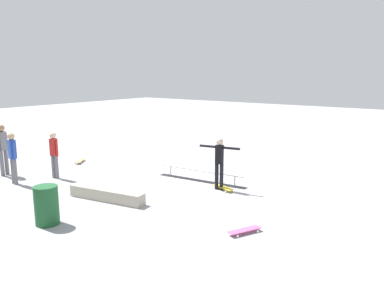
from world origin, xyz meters
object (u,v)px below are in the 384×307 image
object	(u,v)px
loose_skateboard_natural	(80,161)
trash_bin	(47,205)
skateboard_main	(223,187)
bystander_blue_shirt	(13,155)
grind_rail	(201,176)
skater_main	(219,160)
bystander_red_shirt	(54,152)
bystander_grey_shirt	(3,147)
skate_ledge	(107,195)
loose_skateboard_pink	(245,230)

from	to	relation	value
loose_skateboard_natural	trash_bin	bearing A→B (deg)	-170.91
skateboard_main	bystander_blue_shirt	distance (m)	6.64
grind_rail	bystander_blue_shirt	world-z (taller)	bystander_blue_shirt
skater_main	bystander_red_shirt	xyz separation A→B (m)	(5.10, 2.14, -0.04)
bystander_red_shirt	bystander_grey_shirt	bearing A→B (deg)	-163.86
trash_bin	bystander_grey_shirt	bearing A→B (deg)	-19.15
skater_main	loose_skateboard_natural	xyz separation A→B (m)	(6.33, 0.18, -0.85)
bystander_grey_shirt	bystander_red_shirt	world-z (taller)	bystander_grey_shirt
skate_ledge	bystander_grey_shirt	size ratio (longest dim) A/B	1.33
skate_ledge	trash_bin	world-z (taller)	trash_bin
skate_ledge	bystander_red_shirt	size ratio (longest dim) A/B	1.51
bystander_red_shirt	loose_skateboard_natural	world-z (taller)	bystander_red_shirt
loose_skateboard_natural	bystander_grey_shirt	bearing A→B (deg)	134.02
grind_rail	skate_ledge	distance (m)	3.31
bystander_red_shirt	trash_bin	distance (m)	4.29
bystander_red_shirt	bystander_blue_shirt	bearing A→B (deg)	-119.14
bystander_blue_shirt	bystander_red_shirt	bearing A→B (deg)	-101.48
bystander_grey_shirt	skater_main	bearing A→B (deg)	-72.93
bystander_blue_shirt	loose_skateboard_natural	distance (m)	3.37
grind_rail	bystander_grey_shirt	world-z (taller)	bystander_grey_shirt
bystander_blue_shirt	loose_skateboard_natural	world-z (taller)	bystander_blue_shirt
skater_main	bystander_grey_shirt	xyz separation A→B (m)	(6.80, 2.96, 0.07)
skate_ledge	trash_bin	size ratio (longest dim) A/B	2.55
bystander_grey_shirt	trash_bin	size ratio (longest dim) A/B	1.91
skate_ledge	skater_main	distance (m)	3.42
skater_main	skateboard_main	size ratio (longest dim) A/B	1.93
bystander_red_shirt	trash_bin	world-z (taller)	bystander_red_shirt
grind_rail	skater_main	size ratio (longest dim) A/B	2.02
bystander_grey_shirt	skate_ledge	bearing A→B (deg)	-93.76
skate_ledge	skateboard_main	size ratio (longest dim) A/B	2.86
skateboard_main	loose_skateboard_natural	xyz separation A→B (m)	(6.45, 0.22, 0.00)
grind_rail	bystander_blue_shirt	size ratio (longest dim) A/B	1.95
skateboard_main	loose_skateboard_pink	xyz separation A→B (m)	(-2.13, 2.51, 0.00)
grind_rail	loose_skateboard_pink	xyz separation A→B (m)	(-3.23, 2.91, -0.09)
skate_ledge	bystander_grey_shirt	distance (m)	4.95
bystander_blue_shirt	trash_bin	bearing A→B (deg)	168.01
skater_main	loose_skateboard_pink	size ratio (longest dim) A/B	1.95
bystander_blue_shirt	bystander_red_shirt	xyz separation A→B (m)	(-0.42, -1.20, -0.05)
skate_ledge	trash_bin	distance (m)	2.03
skate_ledge	loose_skateboard_natural	distance (m)	5.09
loose_skateboard_pink	trash_bin	distance (m)	4.58
bystander_grey_shirt	bystander_blue_shirt	world-z (taller)	bystander_grey_shirt
bystander_grey_shirt	trash_bin	distance (m)	5.42
loose_skateboard_pink	bystander_red_shirt	bearing A→B (deg)	111.37
grind_rail	bystander_red_shirt	world-z (taller)	bystander_red_shirt
grind_rail	skateboard_main	xyz separation A→B (m)	(-1.09, 0.40, -0.09)
grind_rail	loose_skateboard_natural	bearing A→B (deg)	2.37
bystander_grey_shirt	bystander_blue_shirt	bearing A→B (deg)	-112.97
skater_main	bystander_blue_shirt	size ratio (longest dim) A/B	0.97
bystander_red_shirt	trash_bin	size ratio (longest dim) A/B	1.69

